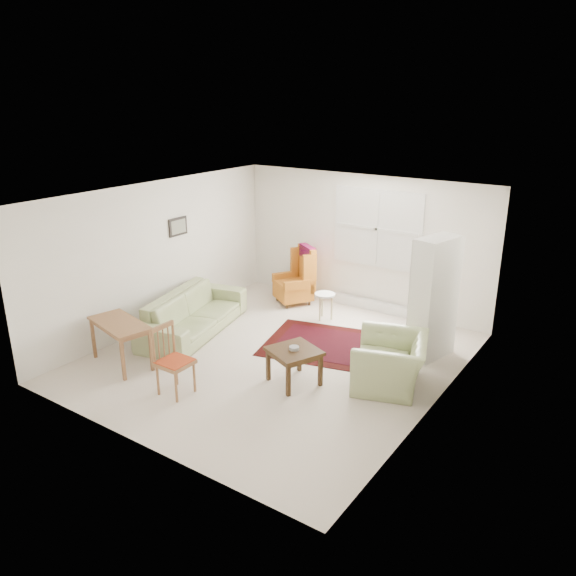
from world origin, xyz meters
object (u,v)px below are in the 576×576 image
Objects in this scene: sofa at (193,306)px; desk at (121,343)px; wingback_chair at (293,275)px; desk_chair at (175,361)px; coffee_table at (294,366)px; armchair at (391,357)px; cabinet at (434,298)px; stool at (325,306)px.

sofa is 2.19× the size of desk.
wingback_chair is at bearing -29.95° from sofa.
sofa is 2.41× the size of desk_chair.
desk is (-2.45, -0.97, 0.08)m from coffee_table.
armchair is 3.96m from desk.
wingback_chair is at bearing 124.07° from coffee_table.
desk is at bearing 82.54° from desk_chair.
desk_chair is at bearing -7.71° from desk.
armchair is at bearing -50.97° from desk_chair.
cabinet is (3.04, -0.73, 0.38)m from wingback_chair.
desk_chair reaches higher than armchair.
desk_chair is at bearing -156.86° from sofa.
wingback_chair is 3.15m from cabinet.
wingback_chair is 3.85m from desk_chair.
stool is at bearing -146.93° from armchair.
cabinet is (3.66, 1.39, 0.47)m from sofa.
wingback_chair reaches higher than coffee_table.
cabinet is at bearing 37.95° from desk.
desk_chair reaches higher than desk.
coffee_table is at bearing -45.01° from desk_chair.
desk is at bearing -116.12° from stool.
desk is 1.32m from desk_chair.
desk is (-3.59, -1.66, -0.09)m from armchair.
sofa is at bearing -144.45° from cabinet.
armchair is at bearing -101.09° from sofa.
coffee_table is 0.59× the size of desk.
sofa is 2.14× the size of armchair.
wingback_chair is at bearing 9.81° from desk_chair.
coffee_table is 0.65× the size of desk_chair.
desk reaches higher than coffee_table.
sofa is at bearing 37.03° from desk_chair.
armchair is 2.56m from stool.
sofa reaches higher than stool.
wingback_chair is 1.16× the size of desk_chair.
sofa reaches higher than armchair.
sofa is 3.55m from armchair.
armchair is at bearing -1.02° from wingback_chair.
sofa is 3.94m from cabinet.
armchair is at bearing 24.86° from desk.
sofa reaches higher than desk.
armchair is 1.13× the size of desk_chair.
stool is (1.55, 1.74, -0.22)m from sofa.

